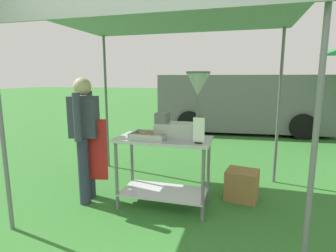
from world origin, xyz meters
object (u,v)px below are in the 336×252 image
Objects in this scene: stall_canopy at (166,19)px; donut_fryer at (185,112)px; van_grey at (243,102)px; vendor at (85,134)px; menu_sign at (199,132)px; supply_crate at (242,185)px; donut_tray at (150,136)px; donut_cart at (164,159)px.

donut_fryer is (0.25, -0.03, -1.08)m from stall_canopy.
van_grey reaches higher than donut_fryer.
vendor is at bearing -108.90° from van_grey.
menu_sign is 0.18× the size of vendor.
stall_canopy is 10.53× the size of menu_sign.
supply_crate is (0.95, 0.38, -2.08)m from stall_canopy.
donut_tray is 5.64m from van_grey.
donut_tray is 0.54× the size of donut_fryer.
donut_cart is 1.46× the size of donut_fryer.
stall_canopy is 1.39m from donut_tray.
supply_crate is (1.10, 0.54, -0.71)m from donut_tray.
vendor is (-0.87, -0.03, -0.01)m from donut_tray.
donut_cart is (0.00, -0.10, -1.66)m from stall_canopy.
van_grey is (1.91, 5.58, -0.03)m from vendor.
vendor reaches higher than menu_sign.
stall_canopy is 0.61× the size of van_grey.
van_grey is (1.04, 5.54, -0.03)m from donut_tray.
van_grey is (0.65, 5.41, -0.32)m from donut_fryer.
donut_cart is at bearing 159.84° from menu_sign.
stall_canopy is 5.64m from van_grey.
vendor is at bearing -172.61° from donut_fryer.
donut_cart reaches higher than supply_crate.
stall_canopy is 1.66m from donut_cart.
vendor is at bearing -177.75° from donut_tray.
donut_tray is 0.09× the size of van_grey.
donut_fryer is at bearing 7.39° from vendor.
donut_cart is at bearing -164.49° from donut_fryer.
stall_canopy reaches higher than menu_sign.
donut_cart is at bearing -90.00° from stall_canopy.
donut_fryer reaches higher than menu_sign.
supply_crate is (0.95, 0.48, -0.42)m from donut_cart.
donut_tray is at bearing -133.58° from stall_canopy.
donut_cart is 0.23× the size of van_grey.
stall_canopy is 1.37m from menu_sign.
donut_cart is 2.68× the size of donut_tray.
donut_tray reaches higher than donut_cart.
donut_cart is at bearing -99.25° from van_grey.
menu_sign is 1.48m from vendor.
van_grey is at bearing 90.60° from supply_crate.
supply_crate is at bearing 16.36° from vendor.
supply_crate is at bearing 22.02° from stall_canopy.
stall_canopy reaches higher than supply_crate.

